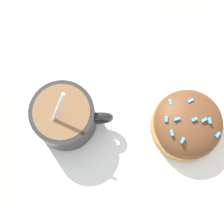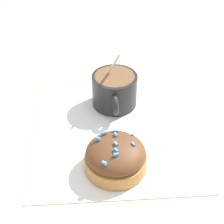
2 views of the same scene
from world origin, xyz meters
The scene contains 4 objects.
ground_plane centered at (0.00, 0.00, 0.00)m, with size 3.00×3.00×0.00m, color #C6B793.
paper_napkin centered at (0.00, 0.00, 0.00)m, with size 0.29×0.28×0.00m.
coffee_cup centered at (0.07, 0.00, 0.03)m, with size 0.10×0.08×0.10m.
frosted_pastry centered at (-0.08, 0.00, 0.02)m, with size 0.09×0.09×0.05m.
Camera 1 is at (0.01, 0.10, 0.48)m, focal length 60.00 mm.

